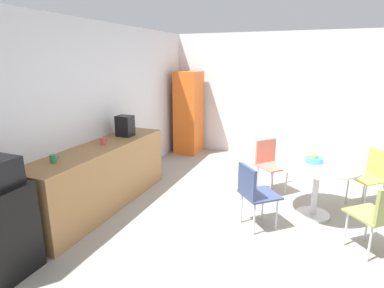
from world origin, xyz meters
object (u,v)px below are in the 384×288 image
at_px(chair_navy, 253,189).
at_px(chair_olive, 381,212).
at_px(mug_green, 103,141).
at_px(coffee_maker, 125,126).
at_px(mug_white, 53,159).
at_px(mug_red, 127,130).
at_px(locker_cabinet, 189,113).
at_px(round_table, 317,173).
at_px(chair_yellow, 373,172).
at_px(fruit_bowl, 314,160).
at_px(chair_coral, 269,159).

height_order(chair_navy, chair_olive, same).
relative_size(mug_green, coffee_maker, 0.40).
xyz_separation_m(mug_white, mug_red, (1.60, 0.05, 0.00)).
bearing_deg(coffee_maker, locker_cabinet, -2.44).
xyz_separation_m(round_table, chair_olive, (-0.72, -0.64, -0.09)).
relative_size(round_table, mug_red, 8.36).
relative_size(mug_white, coffee_maker, 0.40).
xyz_separation_m(chair_navy, mug_green, (-0.09, 2.12, 0.43)).
xyz_separation_m(locker_cabinet, chair_navy, (-2.80, -2.01, -0.38)).
distance_m(round_table, chair_yellow, 0.96).
xyz_separation_m(mug_white, mug_green, (0.88, -0.03, 0.00)).
bearing_deg(fruit_bowl, chair_olive, -136.04).
bearing_deg(round_table, chair_olive, -138.36).
xyz_separation_m(round_table, mug_green, (-0.72, 2.84, 0.34)).
height_order(locker_cabinet, mug_white, locker_cabinet).
xyz_separation_m(chair_navy, coffee_maker, (0.45, 2.11, 0.54)).
bearing_deg(chair_navy, mug_white, 114.08).
bearing_deg(round_table, chair_yellow, -50.38).
bearing_deg(mug_red, fruit_bowl, -90.09).
xyz_separation_m(locker_cabinet, round_table, (-2.17, -2.73, -0.29)).
xyz_separation_m(chair_olive, fruit_bowl, (0.72, 0.69, 0.27)).
bearing_deg(locker_cabinet, mug_red, 174.84).
bearing_deg(round_table, mug_white, 119.09).
height_order(locker_cabinet, coffee_maker, locker_cabinet).
distance_m(round_table, chair_navy, 0.96).
height_order(chair_olive, fruit_bowl, fruit_bowl).
distance_m(chair_coral, mug_red, 2.33).
bearing_deg(round_table, coffee_maker, 93.64).
relative_size(chair_yellow, coffee_maker, 2.59).
height_order(fruit_bowl, mug_red, mug_red).
relative_size(chair_yellow, mug_red, 6.43).
xyz_separation_m(chair_coral, coffee_maker, (-0.82, 2.11, 0.54)).
relative_size(round_table, chair_coral, 1.30).
bearing_deg(chair_olive, coffee_maker, 81.21).
bearing_deg(round_table, locker_cabinet, 51.53).
xyz_separation_m(chair_navy, chair_yellow, (1.24, -1.45, 0.00)).
xyz_separation_m(locker_cabinet, fruit_bowl, (-2.16, -2.67, -0.11)).
xyz_separation_m(chair_olive, mug_green, (-0.01, 3.47, 0.43)).
height_order(mug_white, mug_green, same).
bearing_deg(fruit_bowl, locker_cabinet, 50.98).
bearing_deg(coffee_maker, mug_green, 178.94).
bearing_deg(round_table, mug_green, 104.28).
xyz_separation_m(chair_yellow, mug_white, (-2.21, 3.61, 0.43)).
relative_size(round_table, coffee_maker, 3.37).
distance_m(chair_coral, fruit_bowl, 0.95).
bearing_deg(mug_red, round_table, -90.14).
bearing_deg(chair_coral, mug_red, 105.94).
distance_m(chair_navy, chair_olive, 1.36).
relative_size(round_table, chair_navy, 1.30).
distance_m(chair_coral, chair_olive, 1.91).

